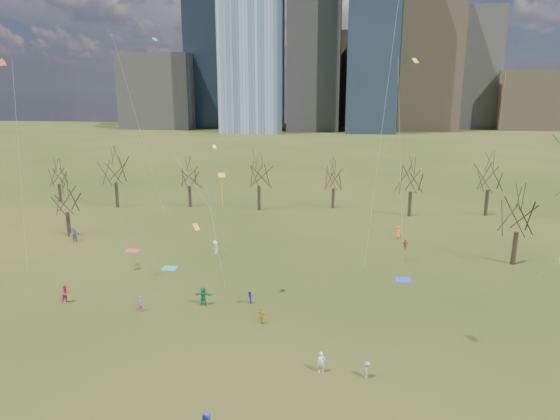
# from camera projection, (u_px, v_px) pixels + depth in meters

# --- Properties ---
(ground) EXTENTS (500.00, 500.00, 0.00)m
(ground) POSITION_uv_depth(u_px,v_px,m) (262.00, 322.00, 42.64)
(ground) COLOR black
(ground) RESTS_ON ground
(downtown_skyline) EXTENTS (212.50, 78.00, 118.00)m
(downtown_skyline) POSITION_uv_depth(u_px,v_px,m) (327.00, 46.00, 236.74)
(downtown_skyline) COLOR slate
(downtown_skyline) RESTS_ON ground
(bare_tree_row) EXTENTS (113.04, 29.80, 9.50)m
(bare_tree_row) POSITION_uv_depth(u_px,v_px,m) (300.00, 177.00, 77.08)
(bare_tree_row) COLOR black
(bare_tree_row) RESTS_ON ground
(blanket_teal) EXTENTS (1.60, 1.50, 0.03)m
(blanket_teal) POSITION_uv_depth(u_px,v_px,m) (169.00, 268.00, 55.47)
(blanket_teal) COLOR teal
(blanket_teal) RESTS_ON ground
(blanket_navy) EXTENTS (1.60, 1.50, 0.03)m
(blanket_navy) POSITION_uv_depth(u_px,v_px,m) (403.00, 280.00, 52.13)
(blanket_navy) COLOR #292FC0
(blanket_navy) RESTS_ON ground
(blanket_crimson) EXTENTS (1.60, 1.50, 0.03)m
(blanket_crimson) POSITION_uv_depth(u_px,v_px,m) (133.00, 251.00, 61.49)
(blanket_crimson) COLOR #CB2844
(blanket_crimson) RESTS_ON ground
(person_1) EXTENTS (0.66, 0.54, 1.57)m
(person_1) POSITION_uv_depth(u_px,v_px,m) (321.00, 362.00, 34.92)
(person_1) COLOR silver
(person_1) RESTS_ON ground
(person_2) EXTENTS (0.99, 1.05, 1.72)m
(person_2) POSITION_uv_depth(u_px,v_px,m) (66.00, 294.00, 46.44)
(person_2) COLOR #B71A34
(person_2) RESTS_ON ground
(person_3) EXTENTS (0.47, 0.80, 1.22)m
(person_3) POSITION_uv_depth(u_px,v_px,m) (367.00, 370.00, 34.33)
(person_3) COLOR slate
(person_3) RESTS_ON ground
(person_4) EXTENTS (0.91, 0.53, 1.45)m
(person_4) POSITION_uv_depth(u_px,v_px,m) (262.00, 316.00, 42.20)
(person_4) COLOR #CA8E16
(person_4) RESTS_ON ground
(person_5) EXTENTS (1.69, 0.54, 1.82)m
(person_5) POSITION_uv_depth(u_px,v_px,m) (203.00, 296.00, 45.89)
(person_5) COLOR #197340
(person_5) RESTS_ON ground
(person_7) EXTENTS (0.48, 0.61, 1.45)m
(person_7) POSITION_uv_depth(u_px,v_px,m) (140.00, 304.00, 44.61)
(person_7) COLOR #924E9C
(person_7) RESTS_ON ground
(person_8) EXTENTS (0.61, 0.68, 1.17)m
(person_8) POSITION_uv_depth(u_px,v_px,m) (250.00, 298.00, 46.25)
(person_8) COLOR #2A2294
(person_8) RESTS_ON ground
(person_9) EXTENTS (1.18, 1.15, 1.62)m
(person_9) POSITION_uv_depth(u_px,v_px,m) (215.00, 247.00, 60.22)
(person_9) COLOR white
(person_9) RESTS_ON ground
(person_10) EXTENTS (0.88, 0.52, 1.40)m
(person_10) POSITION_uv_depth(u_px,v_px,m) (405.00, 245.00, 61.53)
(person_10) COLOR #B32719
(person_10) RESTS_ON ground
(person_11) EXTENTS (1.25, 1.79, 1.86)m
(person_11) POSITION_uv_depth(u_px,v_px,m) (75.00, 235.00, 64.95)
(person_11) COLOR #5C5D61
(person_11) RESTS_ON ground
(person_12) EXTENTS (0.62, 0.87, 1.68)m
(person_12) POSITION_uv_depth(u_px,v_px,m) (398.00, 232.00, 66.44)
(person_12) COLOR orange
(person_12) RESTS_ON ground
(kites_airborne) EXTENTS (64.85, 45.22, 34.97)m
(kites_airborne) POSITION_uv_depth(u_px,v_px,m) (314.00, 145.00, 45.80)
(kites_airborne) COLOR #FFAC15
(kites_airborne) RESTS_ON ground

